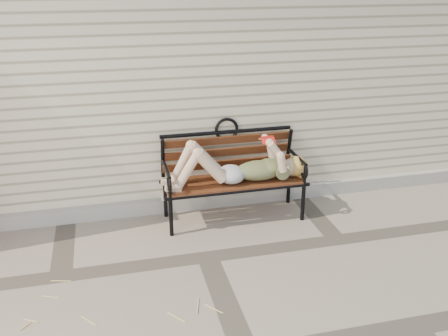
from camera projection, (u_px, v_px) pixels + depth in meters
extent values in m
plane|color=gray|center=(208.00, 257.00, 4.42)|extent=(80.00, 80.00, 0.00)
cube|color=beige|center=(159.00, 39.00, 6.55)|extent=(8.00, 4.00, 3.00)
cube|color=#A19E91|center=(188.00, 202.00, 5.27)|extent=(8.00, 0.10, 0.15)
cylinder|color=black|center=(171.00, 216.00, 4.70)|extent=(0.04, 0.04, 0.41)
cylinder|color=black|center=(165.00, 198.00, 5.07)|extent=(0.04, 0.04, 0.41)
cylinder|color=black|center=(303.00, 202.00, 5.00)|extent=(0.04, 0.04, 0.41)
cylinder|color=black|center=(289.00, 186.00, 5.36)|extent=(0.04, 0.04, 0.41)
cube|color=#552F15|center=(234.00, 182.00, 4.95)|extent=(1.37, 0.44, 0.03)
cylinder|color=black|center=(239.00, 192.00, 4.78)|extent=(1.44, 0.04, 0.04)
cylinder|color=black|center=(229.00, 176.00, 5.14)|extent=(1.44, 0.04, 0.04)
torus|color=black|center=(227.00, 129.00, 5.06)|extent=(0.25, 0.03, 0.25)
ellipsoid|color=#0A3246|center=(259.00, 170.00, 4.94)|extent=(0.49, 0.28, 0.19)
ellipsoid|color=#0A3246|center=(270.00, 166.00, 4.96)|extent=(0.23, 0.27, 0.14)
ellipsoid|color=#BCBCC1|center=(231.00, 174.00, 4.89)|extent=(0.27, 0.31, 0.17)
sphere|color=beige|center=(292.00, 167.00, 5.02)|extent=(0.20, 0.20, 0.20)
ellipsoid|color=gold|center=(297.00, 166.00, 5.03)|extent=(0.23, 0.23, 0.21)
cube|color=red|center=(267.00, 137.00, 4.83)|extent=(0.13, 0.02, 0.02)
cube|color=beige|center=(268.00, 141.00, 4.81)|extent=(0.13, 0.08, 0.05)
cube|color=beige|center=(266.00, 138.00, 4.87)|extent=(0.13, 0.08, 0.05)
cube|color=red|center=(268.00, 140.00, 4.80)|extent=(0.14, 0.08, 0.05)
cube|color=red|center=(266.00, 138.00, 4.88)|extent=(0.14, 0.08, 0.05)
cylinder|color=#DFC16D|center=(140.00, 314.00, 3.69)|extent=(0.12, 0.09, 0.01)
cylinder|color=#DFC16D|center=(159.00, 335.00, 3.48)|extent=(0.17, 0.01, 0.01)
cylinder|color=#DFC16D|center=(173.00, 272.00, 4.19)|extent=(0.12, 0.02, 0.01)
cylinder|color=#DFC16D|center=(111.00, 273.00, 4.18)|extent=(0.09, 0.13, 0.01)
cylinder|color=#DFC16D|center=(188.00, 272.00, 4.19)|extent=(0.10, 0.02, 0.01)
cylinder|color=#DFC16D|center=(59.00, 312.00, 3.71)|extent=(0.07, 0.08, 0.01)
cylinder|color=#DFC16D|center=(214.00, 313.00, 3.70)|extent=(0.14, 0.07, 0.01)
cylinder|color=#DFC16D|center=(113.00, 296.00, 3.88)|extent=(0.09, 0.03, 0.01)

